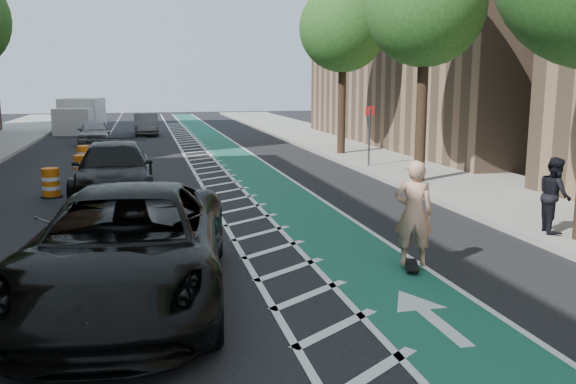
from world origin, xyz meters
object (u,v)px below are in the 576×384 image
object	(u,v)px
barrel_a	(51,184)
skateboarder	(414,213)
suv_near	(127,247)
suv_far	(114,171)

from	to	relation	value
barrel_a	skateboarder	bearing A→B (deg)	-50.69
suv_near	barrel_a	size ratio (longest dim) A/B	7.31
suv_far	suv_near	bearing A→B (deg)	-86.17
skateboarder	suv_far	size ratio (longest dim) A/B	0.35
skateboarder	barrel_a	distance (m)	11.86
skateboarder	suv_far	xyz separation A→B (m)	(-5.63, 8.71, -0.27)
suv_far	barrel_a	xyz separation A→B (m)	(-1.87, 0.45, -0.39)
suv_far	barrel_a	distance (m)	1.96
skateboarder	barrel_a	xyz separation A→B (m)	(-7.50, 9.16, -0.66)
skateboarder	suv_near	world-z (taller)	skateboarder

